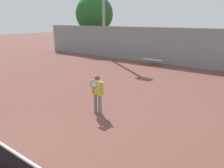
{
  "coord_description": "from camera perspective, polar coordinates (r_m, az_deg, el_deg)",
  "views": [
    {
      "loc": [
        5.67,
        -1.86,
        3.59
      ],
      "look_at": [
        0.19,
        5.48,
        0.88
      ],
      "focal_mm": 35.0,
      "sensor_mm": 36.0,
      "label": 1
    }
  ],
  "objects": [
    {
      "name": "tennis_player",
      "position": [
        8.55,
        -3.85,
        -2.13
      ],
      "size": [
        0.54,
        0.46,
        1.54
      ],
      "rotation": [
        0.0,
        0.0,
        0.23
      ],
      "color": "slate",
      "rests_on": "ground_plane"
    },
    {
      "name": "tree_green_tall",
      "position": [
        26.29,
        -4.62,
        17.72
      ],
      "size": [
        4.27,
        4.27,
        6.34
      ],
      "color": "brown",
      "rests_on": "ground_plane"
    },
    {
      "name": "bench_courtside_near",
      "position": [
        18.27,
        10.58,
        6.21
      ],
      "size": [
        1.65,
        0.4,
        0.47
      ],
      "color": "silver",
      "rests_on": "ground_plane"
    },
    {
      "name": "back_fence",
      "position": [
        18.08,
        18.48,
        8.98
      ],
      "size": [
        31.37,
        0.06,
        2.99
      ],
      "color": "gray",
      "rests_on": "ground_plane"
    }
  ]
}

